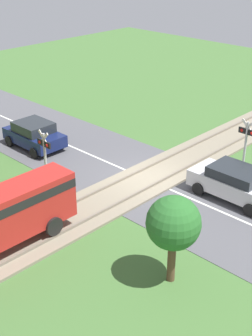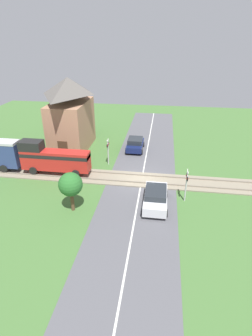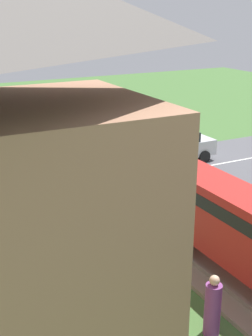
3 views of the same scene
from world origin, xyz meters
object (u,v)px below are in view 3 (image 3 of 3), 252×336
object	(u,v)px
crossing_signal_east_approach	(77,184)
pedestrian_by_station	(213,308)
car_near_crossing	(171,146)
crossing_signal_west_approach	(129,117)

from	to	relation	value
crossing_signal_east_approach	pedestrian_by_station	size ratio (longest dim) A/B	1.88
car_near_crossing	crossing_signal_west_approach	distance (m)	2.81
crossing_signal_west_approach	pedestrian_by_station	distance (m)	14.44
car_near_crossing	crossing_signal_west_approach	world-z (taller)	crossing_signal_west_approach
crossing_signal_west_approach	pedestrian_by_station	world-z (taller)	crossing_signal_west_approach
pedestrian_by_station	crossing_signal_east_approach	bearing A→B (deg)	-81.25
car_near_crossing	crossing_signal_east_approach	world-z (taller)	crossing_signal_east_approach
crossing_signal_west_approach	crossing_signal_east_approach	bearing A→B (deg)	52.55
crossing_signal_east_approach	pedestrian_by_station	bearing A→B (deg)	98.75
car_near_crossing	pedestrian_by_station	bearing A→B (deg)	61.69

